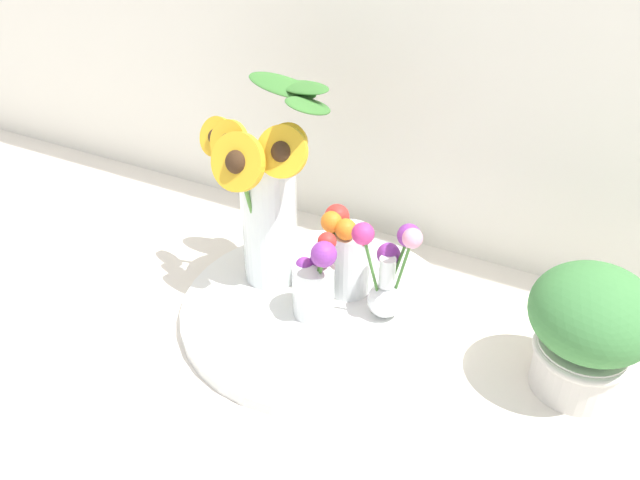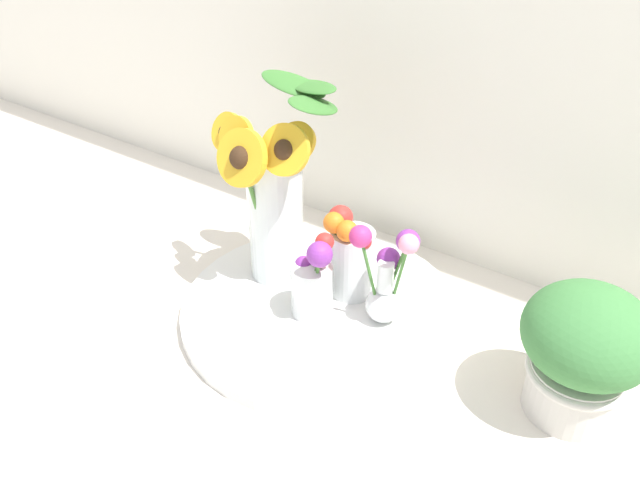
% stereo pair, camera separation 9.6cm
% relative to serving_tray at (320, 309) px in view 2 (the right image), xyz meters
% --- Properties ---
extents(ground_plane, '(6.00, 6.00, 0.00)m').
position_rel_serving_tray_xyz_m(ground_plane, '(0.00, -0.10, -0.01)').
color(ground_plane, silver).
extents(serving_tray, '(0.46, 0.46, 0.02)m').
position_rel_serving_tray_xyz_m(serving_tray, '(0.00, 0.00, 0.00)').
color(serving_tray, white).
rests_on(serving_tray, ground_plane).
extents(mason_jar_sunflowers, '(0.24, 0.20, 0.35)m').
position_rel_serving_tray_xyz_m(mason_jar_sunflowers, '(-0.11, 0.03, 0.17)').
color(mason_jar_sunflowers, silver).
rests_on(mason_jar_sunflowers, serving_tray).
extents(vase_small_center, '(0.08, 0.07, 0.16)m').
position_rel_serving_tray_xyz_m(vase_small_center, '(0.01, -0.02, 0.08)').
color(vase_small_center, white).
rests_on(vase_small_center, serving_tray).
extents(vase_bulb_right, '(0.10, 0.08, 0.18)m').
position_rel_serving_tray_xyz_m(vase_bulb_right, '(0.11, 0.03, 0.09)').
color(vase_bulb_right, white).
rests_on(vase_bulb_right, serving_tray).
extents(vase_small_back, '(0.08, 0.08, 0.16)m').
position_rel_serving_tray_xyz_m(vase_small_back, '(0.02, 0.06, 0.08)').
color(vase_small_back, white).
rests_on(vase_small_back, serving_tray).
extents(potted_plant, '(0.17, 0.17, 0.20)m').
position_rel_serving_tray_xyz_m(potted_plant, '(0.40, 0.03, 0.10)').
color(potted_plant, beige).
rests_on(potted_plant, ground_plane).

